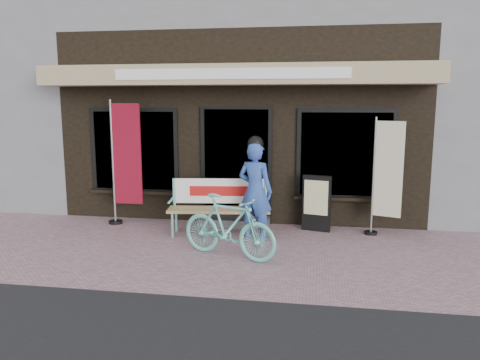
% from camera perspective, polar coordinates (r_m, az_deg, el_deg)
% --- Properties ---
extents(ground, '(70.00, 70.00, 0.00)m').
position_cam_1_polar(ground, '(7.14, -3.15, -9.22)').
color(ground, '#AD848F').
rests_on(ground, ground).
extents(storefront, '(7.00, 6.77, 6.00)m').
position_cam_1_polar(storefront, '(11.67, 2.04, 13.02)').
color(storefront, black).
rests_on(storefront, ground).
extents(bench, '(1.80, 0.67, 0.95)m').
position_cam_1_polar(bench, '(8.18, -2.54, -2.69)').
color(bench, '#63C1B4').
rests_on(bench, ground).
extents(person, '(0.69, 0.56, 1.74)m').
position_cam_1_polar(person, '(7.78, 1.87, -1.10)').
color(person, '#2E4C9F').
rests_on(person, ground).
extents(bicycle, '(1.63, 0.99, 0.95)m').
position_cam_1_polar(bicycle, '(6.94, -1.41, -5.68)').
color(bicycle, '#63C1B4').
rests_on(bicycle, ground).
extents(nobori_red, '(0.68, 0.26, 2.33)m').
position_cam_1_polar(nobori_red, '(8.93, -13.85, 2.26)').
color(nobori_red, gray).
rests_on(nobori_red, ground).
extents(nobori_cream, '(0.60, 0.32, 2.04)m').
position_cam_1_polar(nobori_cream, '(8.29, 17.35, 0.51)').
color(nobori_cream, gray).
rests_on(nobori_cream, ground).
extents(menu_stand, '(0.51, 0.22, 1.01)m').
position_cam_1_polar(menu_stand, '(8.43, 9.31, -2.74)').
color(menu_stand, black).
rests_on(menu_stand, ground).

